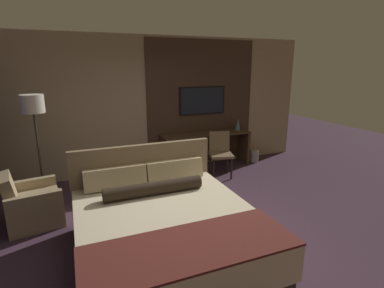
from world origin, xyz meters
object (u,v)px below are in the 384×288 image
desk_chair (220,150)px  desk (206,144)px  bed (165,230)px  tv (202,101)px  book (227,131)px  waste_bin (254,156)px  floor_lamp (34,113)px  vase_tall (238,124)px  armchair_by_window (32,206)px

desk_chair → desk: bearing=108.3°
bed → desk: 3.36m
tv → book: 0.88m
tv → book: size_ratio=4.10×
tv → desk: bearing=-90.0°
desk_chair → book: 0.74m
book → waste_bin: size_ratio=0.93×
floor_lamp → waste_bin: floor_lamp is taller
tv → desk_chair: (0.03, -0.82, -0.91)m
tv → floor_lamp: bearing=-164.9°
bed → waste_bin: 4.05m
desk → book: bearing=-9.8°
vase_tall → waste_bin: size_ratio=0.97×
tv → floor_lamp: (-3.24, -0.88, 0.04)m
desk_chair → book: desk_chair is taller
desk → bed: bearing=-123.0°
desk → armchair_by_window: (-3.36, -1.34, -0.26)m
bed → desk_chair: bearing=49.6°
tv → floor_lamp: 3.36m
bed → waste_bin: bed is taller
book → vase_tall: bearing=16.6°
bed → waste_bin: (3.03, 2.68, -0.20)m
desk_chair → book: size_ratio=3.48×
desk → floor_lamp: floor_lamp is taller
desk_chair → book: bearing=65.7°
vase_tall → bed: bearing=-133.1°
armchair_by_window → floor_lamp: 1.40m
armchair_by_window → vase_tall: (4.18, 1.36, 0.64)m
bed → armchair_by_window: (-1.53, 1.47, -0.08)m
vase_tall → desk_chair: bearing=-140.6°
desk → tv: 0.95m
floor_lamp → vase_tall: (4.06, 0.70, -0.59)m
bed → armchair_by_window: bed is taller
desk → armchair_by_window: size_ratio=2.36×
floor_lamp → vase_tall: bearing=9.8°
tv → vase_tall: size_ratio=3.93×
floor_lamp → waste_bin: 4.68m
armchair_by_window → waste_bin: (4.56, 1.21, -0.13)m
desk_chair → armchair_by_window: (-3.39, -0.71, -0.28)m
tv → waste_bin: (1.20, -0.33, -1.32)m
bed → desk: bed is taller
vase_tall → tv: bearing=167.7°
armchair_by_window → desk: bearing=-77.5°
armchair_by_window → vase_tall: size_ratio=3.08×
floor_lamp → desk: bearing=11.9°
desk → desk_chair: (0.03, -0.63, 0.02)m
armchair_by_window → floor_lamp: bearing=-19.3°
desk → book: (0.48, -0.08, 0.26)m
armchair_by_window → book: 4.07m
bed → armchair_by_window: 2.12m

